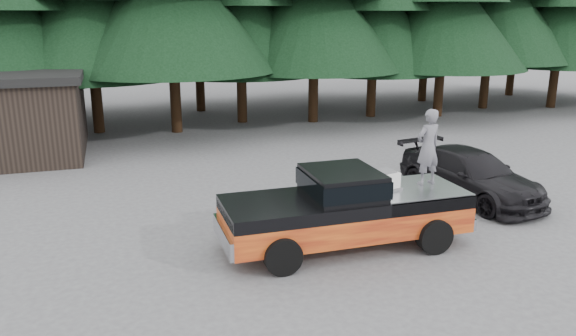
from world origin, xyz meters
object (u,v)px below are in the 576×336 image
object	(u,v)px
air_compressor	(384,181)
man_on_bed	(428,147)
parked_car	(470,175)
pickup_truck	(345,220)

from	to	relation	value
air_compressor	man_on_bed	size ratio (longest dim) A/B	0.32
man_on_bed	parked_car	bearing A→B (deg)	-155.94
man_on_bed	parked_car	world-z (taller)	man_on_bed
parked_car	man_on_bed	bearing A→B (deg)	-153.09
man_on_bed	air_compressor	bearing A→B (deg)	-8.11
man_on_bed	pickup_truck	bearing A→B (deg)	-8.90
air_compressor	man_on_bed	bearing A→B (deg)	-9.17
man_on_bed	parked_car	xyz separation A→B (m)	(2.84, 2.12, -1.55)
pickup_truck	air_compressor	bearing A→B (deg)	2.90
pickup_truck	air_compressor	distance (m)	1.34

